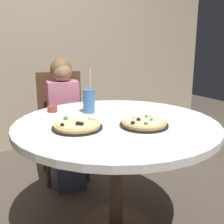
# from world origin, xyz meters

# --- Properties ---
(wall_with_window) EXTENTS (5.20, 0.14, 2.90)m
(wall_with_window) POSITION_xyz_m (-0.00, 1.86, 1.45)
(wall_with_window) COLOR tan
(wall_with_window) RESTS_ON ground_plane
(dining_table) EXTENTS (1.24, 1.24, 0.75)m
(dining_table) POSITION_xyz_m (0.00, 0.00, 0.66)
(dining_table) COLOR silver
(dining_table) RESTS_ON ground_plane
(chair_wooden) EXTENTS (0.48, 0.48, 0.95)m
(chair_wooden) POSITION_xyz_m (0.02, 0.97, 0.53)
(chair_wooden) COLOR brown
(chair_wooden) RESTS_ON ground_plane
(diner_child) EXTENTS (0.33, 0.43, 1.08)m
(diner_child) POSITION_xyz_m (-0.02, 0.79, 0.48)
(diner_child) COLOR #3F4766
(diner_child) RESTS_ON ground_plane
(pizza_veggie) EXTENTS (0.28, 0.28, 0.05)m
(pizza_veggie) POSITION_xyz_m (0.09, -0.16, 0.77)
(pizza_veggie) COLOR black
(pizza_veggie) RESTS_ON dining_table
(pizza_cheese) EXTENTS (0.29, 0.29, 0.05)m
(pizza_cheese) POSITION_xyz_m (-0.26, -0.00, 0.77)
(pizza_cheese) COLOR black
(pizza_cheese) RESTS_ON dining_table
(soda_cup) EXTENTS (0.08, 0.08, 0.31)m
(soda_cup) POSITION_xyz_m (-0.04, 0.28, 0.83)
(soda_cup) COLOR #3F72B2
(soda_cup) RESTS_ON dining_table
(sauce_bowl) EXTENTS (0.07, 0.07, 0.04)m
(sauce_bowl) POSITION_xyz_m (-0.25, 0.43, 0.77)
(sauce_bowl) COLOR brown
(sauce_bowl) RESTS_ON dining_table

